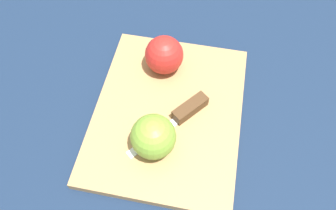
{
  "coord_description": "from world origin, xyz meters",
  "views": [
    {
      "loc": [
        0.31,
        0.06,
        0.56
      ],
      "look_at": [
        0.0,
        0.0,
        0.04
      ],
      "focal_mm": 35.0,
      "sensor_mm": 36.0,
      "label": 1
    }
  ],
  "objects": [
    {
      "name": "knife",
      "position": [
        0.0,
        0.03,
        0.03
      ],
      "size": [
        0.15,
        0.13,
        0.02
      ],
      "rotation": [
        0.0,
        0.0,
        -0.69
      ],
      "color": "silver",
      "rests_on": "cutting_board"
    },
    {
      "name": "apple_half_right",
      "position": [
        0.08,
        -0.01,
        0.06
      ],
      "size": [
        0.08,
        0.08,
        0.08
      ],
      "rotation": [
        0.0,
        0.0,
        6.18
      ],
      "color": "olive",
      "rests_on": "cutting_board"
    },
    {
      "name": "ground_plane",
      "position": [
        0.0,
        0.0,
        0.0
      ],
      "size": [
        4.0,
        4.0,
        0.0
      ],
      "primitive_type": "plane",
      "color": "#14233D"
    },
    {
      "name": "apple_half_left",
      "position": [
        -0.1,
        -0.03,
        0.06
      ],
      "size": [
        0.08,
        0.08,
        0.08
      ],
      "rotation": [
        0.0,
        0.0,
        0.98
      ],
      "color": "red",
      "rests_on": "cutting_board"
    },
    {
      "name": "cutting_board",
      "position": [
        0.0,
        0.0,
        0.01
      ],
      "size": [
        0.35,
        0.28,
        0.02
      ],
      "color": "#A37A4C",
      "rests_on": "ground_plane"
    }
  ]
}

